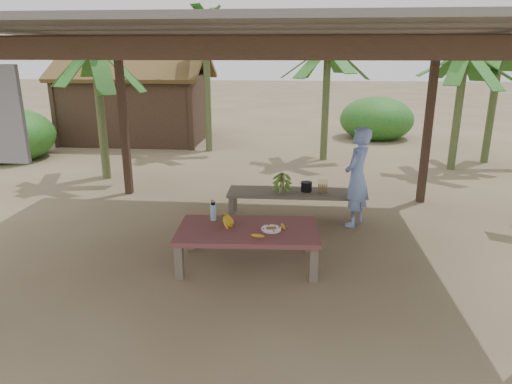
# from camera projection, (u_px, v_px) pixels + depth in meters

# --- Properties ---
(ground) EXTENTS (80.00, 80.00, 0.00)m
(ground) POSITION_uv_depth(u_px,v_px,m) (261.00, 245.00, 6.59)
(ground) COLOR brown
(ground) RESTS_ON ground
(pavilion) EXTENTS (6.60, 5.60, 2.95)m
(pavilion) POSITION_uv_depth(u_px,v_px,m) (260.00, 43.00, 5.76)
(pavilion) COLOR black
(pavilion) RESTS_ON ground
(work_table) EXTENTS (1.85, 1.10, 0.50)m
(work_table) POSITION_uv_depth(u_px,v_px,m) (248.00, 233.00, 5.87)
(work_table) COLOR brown
(work_table) RESTS_ON ground
(bench) EXTENTS (2.21, 0.63, 0.45)m
(bench) POSITION_uv_depth(u_px,v_px,m) (294.00, 195.00, 7.61)
(bench) COLOR brown
(bench) RESTS_ON ground
(ripe_banana_bunch) EXTENTS (0.34, 0.31, 0.17)m
(ripe_banana_bunch) POSITION_uv_depth(u_px,v_px,m) (223.00, 220.00, 5.94)
(ripe_banana_bunch) COLOR yellow
(ripe_banana_bunch) RESTS_ON work_table
(plate) EXTENTS (0.26, 0.26, 0.04)m
(plate) POSITION_uv_depth(u_px,v_px,m) (271.00, 229.00, 5.79)
(plate) COLOR white
(plate) RESTS_ON work_table
(loose_banana_front) EXTENTS (0.18, 0.08, 0.04)m
(loose_banana_front) POSITION_uv_depth(u_px,v_px,m) (258.00, 236.00, 5.58)
(loose_banana_front) COLOR yellow
(loose_banana_front) RESTS_ON work_table
(loose_banana_side) EXTENTS (0.10, 0.17, 0.04)m
(loose_banana_side) POSITION_uv_depth(u_px,v_px,m) (283.00, 227.00, 5.87)
(loose_banana_side) COLOR yellow
(loose_banana_side) RESTS_ON work_table
(water_flask) EXTENTS (0.08, 0.08, 0.29)m
(water_flask) POSITION_uv_depth(u_px,v_px,m) (213.00, 212.00, 6.12)
(water_flask) COLOR #40A0C8
(water_flask) RESTS_ON work_table
(green_banana_stalk) EXTENTS (0.29, 0.29, 0.33)m
(green_banana_stalk) POSITION_uv_depth(u_px,v_px,m) (282.00, 182.00, 7.56)
(green_banana_stalk) COLOR #598C2D
(green_banana_stalk) RESTS_ON bench
(cooking_pot) EXTENTS (0.18, 0.18, 0.15)m
(cooking_pot) POSITION_uv_depth(u_px,v_px,m) (306.00, 187.00, 7.58)
(cooking_pot) COLOR black
(cooking_pot) RESTS_ON bench
(skewer_rack) EXTENTS (0.18, 0.08, 0.24)m
(skewer_rack) POSITION_uv_depth(u_px,v_px,m) (323.00, 186.00, 7.48)
(skewer_rack) COLOR #A57F47
(skewer_rack) RESTS_ON bench
(woman) EXTENTS (0.60, 0.69, 1.58)m
(woman) POSITION_uv_depth(u_px,v_px,m) (357.00, 177.00, 7.16)
(woman) COLOR #7B98E8
(woman) RESTS_ON ground
(hut) EXTENTS (4.40, 3.43, 2.85)m
(hut) POSITION_uv_depth(u_px,v_px,m) (139.00, 104.00, 14.28)
(hut) COLOR black
(hut) RESTS_ON ground
(banana_plant_ne) EXTENTS (1.80, 1.80, 2.95)m
(banana_plant_ne) POSITION_uv_depth(u_px,v_px,m) (464.00, 62.00, 10.15)
(banana_plant_ne) COLOR #596638
(banana_plant_ne) RESTS_ON ground
(banana_plant_n) EXTENTS (1.80, 1.80, 3.06)m
(banana_plant_n) POSITION_uv_depth(u_px,v_px,m) (328.00, 56.00, 11.09)
(banana_plant_n) COLOR #596638
(banana_plant_n) RESTS_ON ground
(banana_plant_nw) EXTENTS (1.80, 1.80, 3.70)m
(banana_plant_nw) POSITION_uv_depth(u_px,v_px,m) (206.00, 31.00, 11.96)
(banana_plant_nw) COLOR #596638
(banana_plant_nw) RESTS_ON ground
(banana_plant_w) EXTENTS (1.80, 1.80, 3.00)m
(banana_plant_w) POSITION_uv_depth(u_px,v_px,m) (95.00, 60.00, 9.36)
(banana_plant_w) COLOR #596638
(banana_plant_w) RESTS_ON ground
(banana_plant_far) EXTENTS (1.80, 1.80, 3.15)m
(banana_plant_far) POSITION_uv_depth(u_px,v_px,m) (500.00, 53.00, 10.79)
(banana_plant_far) COLOR #596638
(banana_plant_far) RESTS_ON ground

